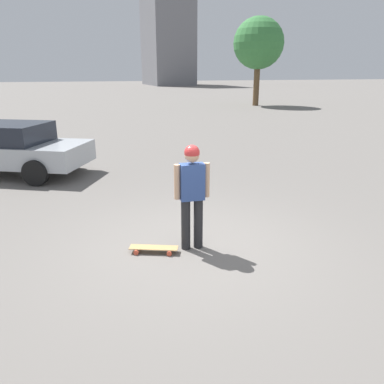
{
  "coord_description": "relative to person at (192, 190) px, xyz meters",
  "views": [
    {
      "loc": [
        5.33,
        -1.74,
        2.78
      ],
      "look_at": [
        0.0,
        0.0,
        0.97
      ],
      "focal_mm": 35.0,
      "sensor_mm": 36.0,
      "label": 1
    }
  ],
  "objects": [
    {
      "name": "building_block_distant",
      "position": [
        -75.15,
        19.07,
        9.48
      ],
      "size": [
        15.23,
        8.06,
        20.97
      ],
      "color": "slate",
      "rests_on": "ground_plane"
    },
    {
      "name": "car_parked_near",
      "position": [
        -6.02,
        -3.44,
        -0.26
      ],
      "size": [
        3.68,
        4.79,
        1.43
      ],
      "rotation": [
        0.0,
        0.0,
        -2.05
      ],
      "color": "#ADB2B7",
      "rests_on": "ground_plane"
    },
    {
      "name": "skateboard",
      "position": [
        -0.03,
        -0.64,
        -0.94
      ],
      "size": [
        0.47,
        0.79,
        0.09
      ],
      "rotation": [
        0.0,
        0.0,
        -1.96
      ],
      "color": "tan",
      "rests_on": "ground_plane"
    },
    {
      "name": "tree_distant",
      "position": [
        -23.99,
        13.51,
        3.92
      ],
      "size": [
        4.1,
        4.1,
        7.02
      ],
      "color": "brown",
      "rests_on": "ground_plane"
    },
    {
      "name": "ground_plane",
      "position": [
        0.0,
        0.0,
        -1.01
      ],
      "size": [
        220.0,
        220.0,
        0.0
      ],
      "primitive_type": "plane",
      "color": "slate"
    },
    {
      "name": "person",
      "position": [
        0.0,
        0.0,
        0.0
      ],
      "size": [
        0.24,
        0.57,
        1.72
      ],
      "rotation": [
        0.0,
        0.0,
        1.5
      ],
      "color": "#262628",
      "rests_on": "ground_plane"
    }
  ]
}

